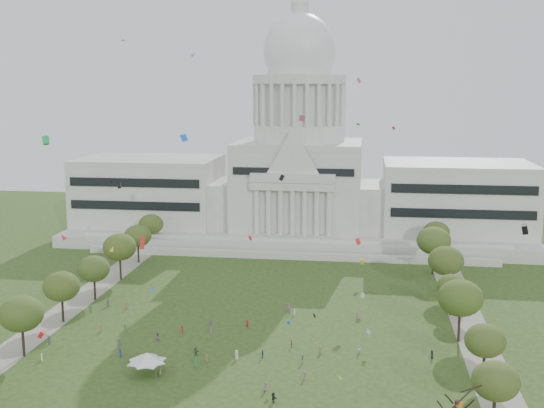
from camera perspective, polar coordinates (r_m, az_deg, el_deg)
The scene contains 32 objects.
ground at distance 138.60m, azimuth -2.63°, elevation -13.09°, with size 400.00×400.00×0.00m, color #2D4219.
capitol at distance 242.16m, azimuth 2.23°, elevation 2.40°, with size 160.00×64.50×91.30m.
path_left at distance 179.44m, azimuth -16.21°, elevation -8.03°, with size 8.00×160.00×0.04m, color gray.
path_right at distance 166.31m, azimuth 16.10°, elevation -9.47°, with size 8.00×160.00×0.04m, color gray.
row_tree_r_0 at distance 117.46m, azimuth 18.21°, elevation -13.90°, with size 7.67×7.67×10.91m.
row_tree_l_1 at distance 147.00m, azimuth -20.23°, elevation -8.62°, with size 8.86×8.86×12.59m.
row_tree_r_1 at distance 133.98m, azimuth 17.40°, elevation -10.87°, with size 7.58×7.58×10.78m.
row_tree_l_2 at distance 164.77m, azimuth -17.21°, elevation -6.61°, with size 8.42×8.42×11.97m.
row_tree_r_2 at distance 150.95m, azimuth 15.49°, elevation -7.59°, with size 9.55×9.55×13.58m.
row_tree_l_3 at distance 179.05m, azimuth -14.68°, elevation -5.26°, with size 8.12×8.12×11.55m.
row_tree_r_3 at distance 167.90m, azimuth 14.78°, elevation -6.68°, with size 7.01×7.01×9.98m.
row_tree_l_4 at distance 195.41m, azimuth -12.63°, elevation -3.54°, with size 9.29×9.29×13.21m.
row_tree_r_4 at distance 182.25m, azimuth 14.35°, elevation -4.62°, with size 9.19×9.19×13.06m.
row_tree_l_5 at distance 213.03m, azimuth -11.17°, elevation -2.63°, with size 8.33×8.33×11.85m.
row_tree_r_5 at distance 201.43m, azimuth 13.38°, elevation -3.00°, with size 9.82×9.82×13.96m.
row_tree_l_6 at distance 230.37m, azimuth -10.09°, elevation -1.68°, with size 8.19×8.19×11.64m.
row_tree_r_6 at distance 219.41m, azimuth 13.57°, elevation -2.33°, with size 8.42×8.42×11.97m.
big_bare_tree at distance 108.43m, azimuth 15.30°, elevation -15.29°, with size 6.00×5.00×12.80m.
event_tent at distance 134.40m, azimuth -10.43°, elevation -12.48°, with size 8.74×8.74×4.29m.
person_0 at distance 143.66m, azimuth 13.24°, elevation -12.14°, with size 0.82×0.54×1.69m, color #26262B.
person_2 at distance 143.38m, azimuth 7.32°, elevation -11.98°, with size 0.85×0.52×1.75m, color silver.
person_3 at distance 138.07m, azimuth 2.55°, elevation -12.80°, with size 1.11×0.57×1.71m, color #4C4C51.
person_4 at distance 140.12m, azimuth -0.80°, elevation -12.42°, with size 1.04×0.57×1.77m, color navy.
person_5 at distance 141.99m, azimuth -6.39°, elevation -12.14°, with size 1.78×0.70×1.92m, color #33723F.
person_6 at distance 126.49m, azimuth -0.56°, elevation -15.02°, with size 0.82×0.54×1.68m, color #994C8C.
person_7 at distance 133.62m, azimuth -9.33°, elevation -13.77°, with size 0.57×0.42×1.56m, color olive.
person_8 at distance 150.76m, azimuth -9.55°, elevation -10.89°, with size 0.90×0.56×1.86m, color #994C8C.
person_9 at distance 131.09m, azimuth 2.74°, elevation -14.11°, with size 1.04×0.54×1.61m, color #994C8C.
person_10 at distance 145.39m, azimuth 1.64°, elevation -11.61°, with size 0.92×0.50×1.57m, color olive.
person_11 at distance 122.35m, azimuth 0.12°, elevation -15.88°, with size 1.73×0.68×1.87m, color #26262B.
distant_crowd at distance 155.21m, azimuth -7.52°, elevation -10.24°, with size 64.95×37.30×1.91m.
kite_swarm at distance 137.42m, azimuth -2.42°, elevation -1.82°, with size 96.59×101.09×59.81m.
Camera 1 is at (23.64, -125.27, 54.38)m, focal length 45.00 mm.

